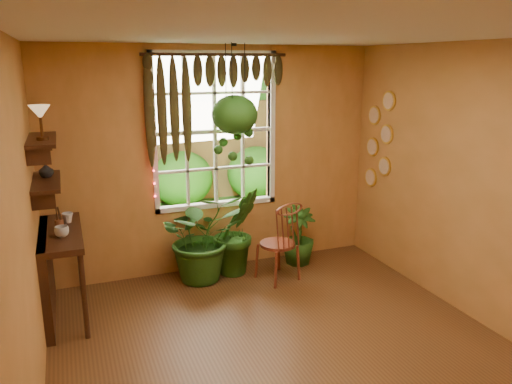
# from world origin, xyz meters

# --- Properties ---
(floor) EXTENTS (4.50, 4.50, 0.00)m
(floor) POSITION_xyz_m (0.00, 0.00, 0.00)
(floor) COLOR brown
(floor) RESTS_ON ground
(ceiling) EXTENTS (4.50, 4.50, 0.00)m
(ceiling) POSITION_xyz_m (0.00, 0.00, 2.70)
(ceiling) COLOR silver
(ceiling) RESTS_ON wall_back
(wall_back) EXTENTS (4.00, 0.00, 4.00)m
(wall_back) POSITION_xyz_m (0.00, 2.25, 1.35)
(wall_back) COLOR #CE8B46
(wall_back) RESTS_ON floor
(wall_left) EXTENTS (0.00, 4.50, 4.50)m
(wall_left) POSITION_xyz_m (-2.00, 0.00, 1.35)
(wall_left) COLOR #CE8B46
(wall_left) RESTS_ON floor
(wall_right) EXTENTS (0.00, 4.50, 4.50)m
(wall_right) POSITION_xyz_m (2.00, 0.00, 1.35)
(wall_right) COLOR #CE8B46
(wall_right) RESTS_ON floor
(window) EXTENTS (1.52, 0.10, 1.86)m
(window) POSITION_xyz_m (0.00, 2.28, 1.70)
(window) COLOR white
(window) RESTS_ON wall_back
(valance_vine) EXTENTS (1.70, 0.12, 1.10)m
(valance_vine) POSITION_xyz_m (-0.08, 2.16, 2.28)
(valance_vine) COLOR #381F0F
(valance_vine) RESTS_ON window
(string_lights) EXTENTS (0.03, 0.03, 1.54)m
(string_lights) POSITION_xyz_m (-0.76, 2.19, 1.75)
(string_lights) COLOR #FF2633
(string_lights) RESTS_ON window
(wall_plates) EXTENTS (0.04, 0.32, 1.10)m
(wall_plates) POSITION_xyz_m (1.98, 1.79, 1.55)
(wall_plates) COLOR #FFF5D0
(wall_plates) RESTS_ON wall_right
(counter_ledge) EXTENTS (0.40, 1.20, 0.90)m
(counter_ledge) POSITION_xyz_m (-1.91, 1.60, 0.55)
(counter_ledge) COLOR #381F0F
(counter_ledge) RESTS_ON floor
(shelf_lower) EXTENTS (0.25, 0.90, 0.04)m
(shelf_lower) POSITION_xyz_m (-1.88, 1.60, 1.40)
(shelf_lower) COLOR #381F0F
(shelf_lower) RESTS_ON wall_left
(shelf_upper) EXTENTS (0.25, 0.90, 0.04)m
(shelf_upper) POSITION_xyz_m (-1.88, 1.60, 1.80)
(shelf_upper) COLOR #381F0F
(shelf_upper) RESTS_ON wall_left
(backyard) EXTENTS (14.00, 10.00, 12.00)m
(backyard) POSITION_xyz_m (0.24, 6.87, 1.28)
(backyard) COLOR #2C621C
(backyard) RESTS_ON ground
(windsor_chair) EXTENTS (0.52, 0.54, 1.11)m
(windsor_chair) POSITION_xyz_m (0.55, 1.59, 0.32)
(windsor_chair) COLOR brown
(windsor_chair) RESTS_ON floor
(potted_plant_left) EXTENTS (0.97, 0.85, 1.07)m
(potted_plant_left) POSITION_xyz_m (-0.28, 1.93, 0.54)
(potted_plant_left) COLOR #1E4A13
(potted_plant_left) RESTS_ON floor
(potted_plant_mid) EXTENTS (0.66, 0.56, 1.06)m
(potted_plant_mid) POSITION_xyz_m (0.16, 1.97, 0.53)
(potted_plant_mid) COLOR #1E4A13
(potted_plant_mid) RESTS_ON floor
(potted_plant_right) EXTENTS (0.43, 0.43, 0.74)m
(potted_plant_right) POSITION_xyz_m (0.98, 1.97, 0.37)
(potted_plant_right) COLOR #1E4A13
(potted_plant_right) RESTS_ON floor
(hanging_basket) EXTENTS (0.51, 0.51, 1.34)m
(hanging_basket) POSITION_xyz_m (0.11, 1.87, 1.90)
(hanging_basket) COLOR black
(hanging_basket) RESTS_ON ceiling
(cup_a) EXTENTS (0.16, 0.16, 0.10)m
(cup_a) POSITION_xyz_m (-1.78, 1.40, 0.95)
(cup_a) COLOR silver
(cup_a) RESTS_ON counter_ledge
(cup_b) EXTENTS (0.15, 0.15, 0.10)m
(cup_b) POSITION_xyz_m (-1.72, 1.84, 0.95)
(cup_b) COLOR beige
(cup_b) RESTS_ON counter_ledge
(brush_jar) EXTENTS (0.08, 0.08, 0.30)m
(brush_jar) POSITION_xyz_m (-1.80, 1.64, 1.02)
(brush_jar) COLOR brown
(brush_jar) RESTS_ON counter_ledge
(shelf_vase) EXTENTS (0.15, 0.15, 0.14)m
(shelf_vase) POSITION_xyz_m (-1.87, 1.72, 1.49)
(shelf_vase) COLOR #B2AD99
(shelf_vase) RESTS_ON shelf_lower
(tiffany_lamp) EXTENTS (0.19, 0.19, 0.31)m
(tiffany_lamp) POSITION_xyz_m (-1.86, 1.45, 2.05)
(tiffany_lamp) COLOR #512F17
(tiffany_lamp) RESTS_ON shelf_upper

